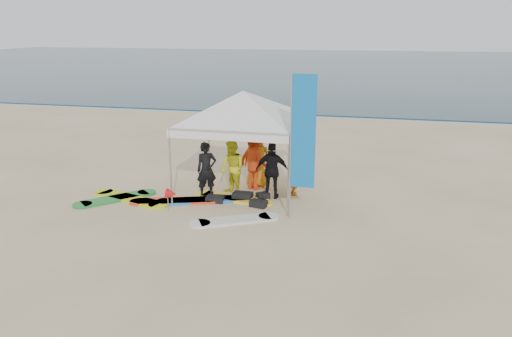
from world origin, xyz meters
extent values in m
plane|color=beige|center=(0.00, 0.00, 0.00)|extent=(120.00, 120.00, 0.00)
cube|color=#0C2633|center=(0.00, 60.00, 0.04)|extent=(160.00, 84.00, 0.08)
cube|color=silver|center=(0.00, 18.20, 0.00)|extent=(160.00, 1.20, 0.01)
imported|color=black|center=(-0.69, 3.44, 0.82)|extent=(0.71, 0.65, 1.63)
imported|color=yellow|center=(-0.01, 3.78, 0.82)|extent=(1.01, 0.98, 1.64)
imported|color=red|center=(0.49, 4.48, 0.90)|extent=(1.34, 1.09, 1.80)
imported|color=black|center=(1.20, 3.73, 0.84)|extent=(0.99, 0.43, 1.67)
imported|color=#C57611|center=(0.51, 4.76, 0.89)|extent=(0.91, 0.63, 1.77)
imported|color=orange|center=(1.77, 4.20, 0.42)|extent=(0.42, 0.81, 0.83)
cylinder|color=#A5A5A8|center=(-1.39, 5.74, 1.09)|extent=(0.05, 0.05, 2.19)
cylinder|color=#A5A5A8|center=(1.89, 5.74, 1.09)|extent=(0.05, 0.05, 2.19)
cylinder|color=#A5A5A8|center=(-1.39, 2.45, 1.09)|extent=(0.05, 0.05, 2.19)
cylinder|color=#A5A5A8|center=(1.89, 2.45, 1.09)|extent=(0.05, 0.05, 2.19)
cube|color=white|center=(0.25, 2.45, 2.07)|extent=(3.38, 0.02, 0.24)
cube|color=white|center=(0.25, 5.74, 2.07)|extent=(3.38, 0.02, 0.24)
cube|color=white|center=(-1.39, 4.09, 2.07)|extent=(0.02, 3.38, 0.24)
cube|color=white|center=(1.89, 4.09, 2.07)|extent=(0.02, 3.38, 0.24)
pyramid|color=white|center=(0.25, 4.09, 3.06)|extent=(4.64, 4.64, 0.88)
cylinder|color=#A5A5A8|center=(1.97, 2.28, 1.92)|extent=(0.04, 0.04, 3.85)
cube|color=#0B69BD|center=(2.29, 2.28, 2.31)|extent=(0.60, 0.03, 2.86)
cylinder|color=#A5A5A8|center=(-1.33, 2.05, 0.30)|extent=(0.02, 0.02, 0.60)
cone|color=red|center=(-1.21, 2.05, 0.50)|extent=(0.28, 0.28, 0.28)
cube|color=black|center=(0.40, 3.39, 0.11)|extent=(0.57, 0.37, 0.22)
cube|color=black|center=(0.99, 2.94, 0.09)|extent=(0.52, 0.40, 0.18)
cube|color=black|center=(-0.32, 3.06, 0.08)|extent=(0.53, 0.44, 0.16)
cube|color=black|center=(0.96, 3.58, 0.10)|extent=(0.44, 0.42, 0.20)
cube|color=#238133|center=(-3.18, 2.52, 0.04)|extent=(1.67, 1.78, 0.07)
cube|color=#C7D716|center=(-2.78, 2.62, 0.04)|extent=(2.24, 1.19, 0.07)
cube|color=silver|center=(0.65, 1.72, 0.04)|extent=(1.85, 1.36, 0.07)
cube|color=#EC401B|center=(-1.42, 2.73, 0.04)|extent=(2.09, 1.14, 0.07)
cube|color=blue|center=(-0.63, 3.01, 0.04)|extent=(2.28, 1.32, 0.07)
cube|color=yellow|center=(0.13, 3.35, 0.04)|extent=(1.97, 0.88, 0.07)
camera|label=1|loc=(4.01, -9.78, 4.81)|focal=35.00mm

